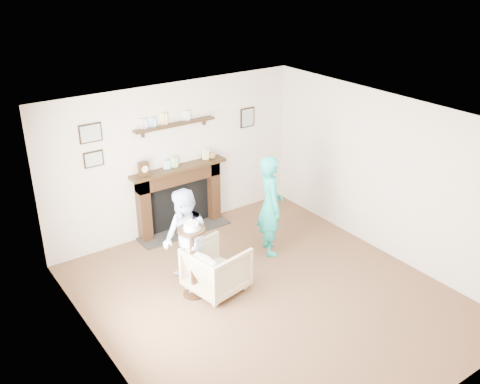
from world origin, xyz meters
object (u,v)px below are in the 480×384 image
Objects in this scene: woman at (269,250)px; pedestal_table at (192,249)px; man at (187,286)px; armchair at (217,289)px.

pedestal_table reaches higher than woman.
pedestal_table is (-0.02, -0.23, 0.73)m from man.
man is 0.76m from pedestal_table.
woman reaches higher than armchair.
pedestal_table is (-1.58, -0.33, 0.73)m from woman.
man reaches higher than armchair.
armchair is 0.64× the size of pedestal_table.
pedestal_table is at bearing 67.04° from armchair.
armchair is 1.31m from woman.
woman is at bearing -82.36° from armchair.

